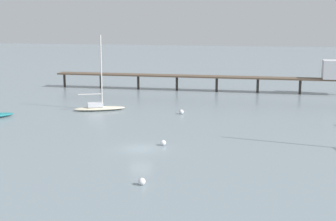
# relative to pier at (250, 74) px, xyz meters

# --- Properties ---
(ground_plane) EXTENTS (400.00, 400.00, 0.00)m
(ground_plane) POSITION_rel_pier_xyz_m (-10.73, -45.65, -3.68)
(ground_plane) COLOR gray
(pier) EXTENTS (59.31, 3.47, 6.71)m
(pier) POSITION_rel_pier_xyz_m (0.00, 0.00, 0.00)
(pier) COLOR brown
(pier) RESTS_ON ground_plane
(sailboat_cream) EXTENTS (8.54, 5.45, 12.11)m
(sailboat_cream) POSITION_rel_pier_xyz_m (-23.31, -24.03, -3.03)
(sailboat_cream) COLOR beige
(sailboat_cream) RESTS_ON ground_plane
(mooring_buoy_mid) EXTENTS (0.73, 0.73, 0.73)m
(mooring_buoy_mid) POSITION_rel_pier_xyz_m (-9.63, -24.56, -3.32)
(mooring_buoy_mid) COLOR silver
(mooring_buoy_mid) RESTS_ON ground_plane
(mooring_buoy_far) EXTENTS (0.64, 0.64, 0.64)m
(mooring_buoy_far) POSITION_rel_pier_xyz_m (-8.51, -43.62, -3.36)
(mooring_buoy_far) COLOR silver
(mooring_buoy_far) RESTS_ON ground_plane
(mooring_buoy_outer) EXTENTS (0.67, 0.67, 0.67)m
(mooring_buoy_outer) POSITION_rel_pier_xyz_m (-7.54, -57.58, -3.35)
(mooring_buoy_outer) COLOR silver
(mooring_buoy_outer) RESTS_ON ground_plane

